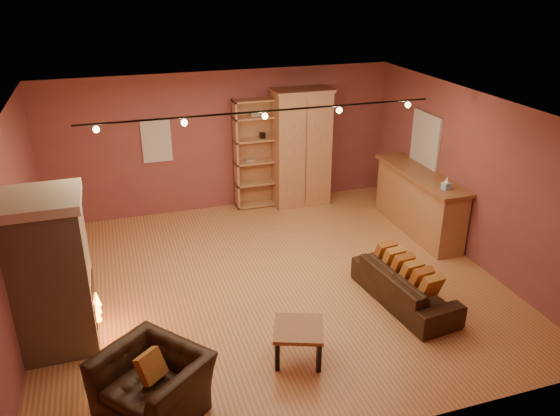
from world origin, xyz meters
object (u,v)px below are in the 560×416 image
object	(u,v)px
fireplace	(52,273)
armoire	(301,148)
loveseat	(405,280)
armchair	(152,375)
bookcase	(256,152)
coffee_table	(298,332)
bar_counter	(419,202)

from	to	relation	value
fireplace	armoire	xyz separation A→B (m)	(4.60, 3.54, 0.15)
loveseat	armchair	world-z (taller)	armchair
armchair	armoire	bearing A→B (deg)	105.42
fireplace	loveseat	world-z (taller)	fireplace
bookcase	coffee_table	bearing A→B (deg)	-99.59
coffee_table	bar_counter	bearing A→B (deg)	39.84
armchair	coffee_table	distance (m)	1.87
armoire	loveseat	xyz separation A→B (m)	(0.19, -4.06, -0.83)
bookcase	armchair	xyz separation A→B (m)	(-2.68, -5.33, -0.66)
bookcase	coffee_table	xyz separation A→B (m)	(-0.84, -4.97, -0.75)
bar_counter	armchair	xyz separation A→B (m)	(-5.22, -3.18, -0.10)
armchair	bar_counter	bearing A→B (deg)	81.61
bookcase	bar_counter	world-z (taller)	bookcase
bookcase	bar_counter	distance (m)	3.38
bar_counter	loveseat	world-z (taller)	bar_counter
fireplace	coffee_table	xyz separation A→B (m)	(2.86, -1.24, -0.66)
coffee_table	armchair	bearing A→B (deg)	-169.04
fireplace	bookcase	world-z (taller)	bookcase
bar_counter	coffee_table	distance (m)	4.41
bookcase	armchair	distance (m)	6.00
bookcase	armchair	world-z (taller)	bookcase
armoire	coffee_table	world-z (taller)	armoire
bookcase	loveseat	distance (m)	4.45
armoire	coffee_table	bearing A→B (deg)	-110.01
bar_counter	loveseat	size ratio (longest dim) A/B	1.28
bar_counter	armchair	bearing A→B (deg)	-148.65
loveseat	fireplace	bearing A→B (deg)	77.27
fireplace	bar_counter	world-z (taller)	fireplace
armchair	coffee_table	xyz separation A→B (m)	(1.84, 0.36, -0.09)
bar_counter	armchair	distance (m)	6.11
bar_counter	armoire	bearing A→B (deg)	130.01
fireplace	armoire	bearing A→B (deg)	37.62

